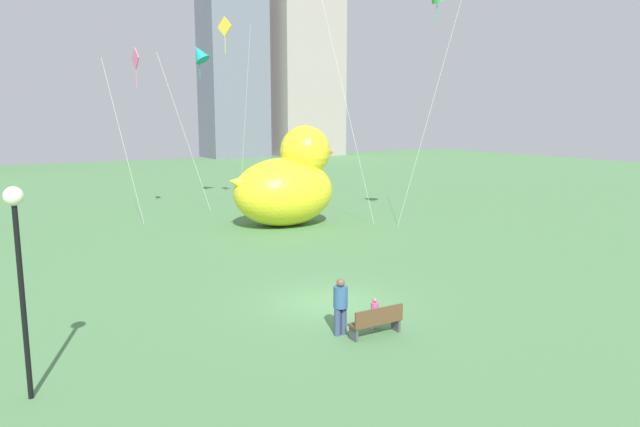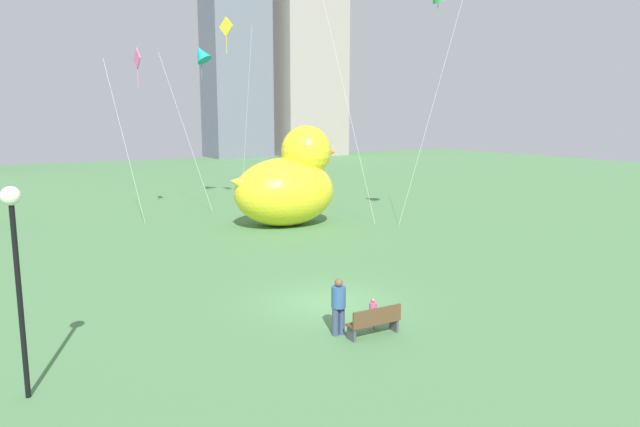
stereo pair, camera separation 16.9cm
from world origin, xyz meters
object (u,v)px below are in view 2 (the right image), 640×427
Objects in this scene: park_bench at (375,321)px; person_child at (373,312)px; giant_inflatable_duck at (288,183)px; kite_pink at (136,65)px; person_adult at (339,304)px; kite_teal at (201,54)px; lamppost at (15,245)px; kite_yellow at (228,36)px.

park_bench is 1.77× the size of person_child.
kite_pink reaches higher than giant_inflatable_duck.
park_bench is at bearing -37.87° from person_adult.
kite_teal is (5.36, 3.53, 1.27)m from kite_pink.
person_child is 24.55m from kite_pink.
park_bench is at bearing -6.63° from lamppost.
giant_inflatable_duck is 22.09m from lamppost.
person_child is 26.36m from kite_yellow.
park_bench is 0.13× the size of kite_yellow.
kite_pink is (0.03, 22.77, 8.47)m from person_adult.
giant_inflatable_duck is (5.77, 16.45, 1.97)m from person_child.
giant_inflatable_duck is at bearing -81.02° from kite_teal.
kite_teal is 3.24m from kite_yellow.
kite_pink is (8.29, 22.38, 5.82)m from lamppost.
kite_yellow reaches higher than giant_inflatable_duck.
person_adult is 24.30m from kite_pink.
lamppost is 0.43× the size of kite_teal.
kite_teal is at bearing 33.37° from kite_pink.
giant_inflatable_duck is at bearing 66.97° from person_adult.
giant_inflatable_duck reaches higher than lamppost.
kite_yellow is at bearing -74.56° from kite_teal.
person_child reaches higher than park_bench.
person_adult is (-0.85, 0.66, 0.48)m from park_bench.
lamppost is 28.25m from kite_yellow.
kite_teal reaches higher than park_bench.
kite_pink is (-0.82, 23.43, 8.95)m from park_bench.
kite_pink is 6.54m from kite_teal.
kite_pink is 0.91× the size of kite_teal.
person_adult is at bearing -2.76° from lamppost.
giant_inflatable_duck is at bearing 46.39° from lamppost.
person_adult is 17.85m from giant_inflatable_duck.
kite_yellow reaches higher than person_child.
lamppost is (-9.45, 0.48, 3.08)m from person_child.
giant_inflatable_duck is 1.44× the size of lamppost.
lamppost is at bearing 177.24° from person_adult.
kite_teal is at bearing 80.96° from person_child.
park_bench is 0.67m from person_child.
lamppost is at bearing -110.32° from kite_pink.
giant_inflatable_duck is (6.11, 17.03, 2.02)m from park_bench.
kite_yellow is (14.47, 22.90, 8.00)m from lamppost.
person_adult is at bearing -90.08° from kite_pink.
park_bench is 0.15× the size of kite_teal.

